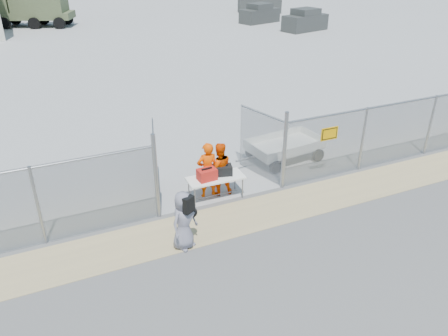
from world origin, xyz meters
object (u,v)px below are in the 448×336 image
folding_table (216,188)px  security_worker_left (207,170)px  security_worker_right (219,169)px  visitor (184,220)px  utility_trailer (285,148)px

folding_table → security_worker_left: size_ratio=0.96×
folding_table → security_worker_left: bearing=129.9°
security_worker_right → visitor: 2.80m
security_worker_right → visitor: security_worker_right is taller
security_worker_left → security_worker_right: (0.39, 0.04, -0.05)m
utility_trailer → security_worker_right: bearing=-164.4°
security_worker_right → utility_trailer: (3.06, 1.23, -0.42)m
security_worker_left → security_worker_right: 0.40m
security_worker_left → visitor: (-1.47, -2.04, -0.10)m
security_worker_left → visitor: 2.52m
visitor → utility_trailer: 5.95m
security_worker_right → utility_trailer: bearing=-150.2°
security_worker_right → visitor: bearing=56.0°
folding_table → security_worker_right: 0.58m
security_worker_left → utility_trailer: 3.71m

